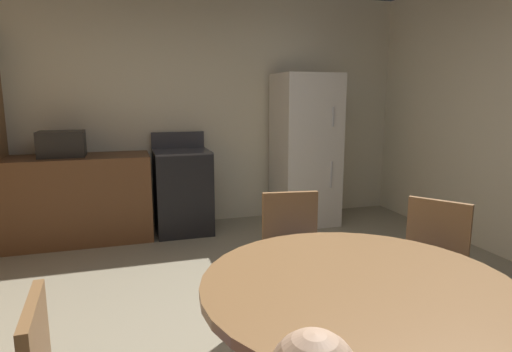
% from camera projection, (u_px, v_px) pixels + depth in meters
% --- Properties ---
extents(ground_plane, '(14.00, 14.00, 0.00)m').
position_uv_depth(ground_plane, '(274.00, 344.00, 2.65)').
color(ground_plane, gray).
extents(wall_back, '(5.43, 0.12, 2.70)m').
position_uv_depth(wall_back, '(194.00, 109.00, 5.06)').
color(wall_back, beige).
rests_on(wall_back, ground).
extents(kitchen_counter, '(1.85, 0.60, 0.90)m').
position_uv_depth(kitchen_counter, '(58.00, 200.00, 4.41)').
color(kitchen_counter, brown).
rests_on(kitchen_counter, ground).
extents(oven_range, '(0.60, 0.60, 1.10)m').
position_uv_depth(oven_range, '(183.00, 191.00, 4.78)').
color(oven_range, black).
rests_on(oven_range, ground).
extents(refrigerator, '(0.68, 0.68, 1.76)m').
position_uv_depth(refrigerator, '(305.00, 150.00, 5.08)').
color(refrigerator, silver).
rests_on(refrigerator, ground).
extents(microwave, '(0.44, 0.32, 0.26)m').
position_uv_depth(microwave, '(62.00, 144.00, 4.33)').
color(microwave, black).
rests_on(microwave, kitchen_counter).
extents(dining_table, '(1.29, 1.29, 0.76)m').
position_uv_depth(dining_table, '(356.00, 316.00, 1.78)').
color(dining_table, olive).
rests_on(dining_table, ground).
extents(chair_northeast, '(0.56, 0.56, 0.87)m').
position_uv_depth(chair_northeast, '(430.00, 262.00, 2.64)').
color(chair_northeast, olive).
rests_on(chair_northeast, ground).
extents(chair_north, '(0.45, 0.45, 0.87)m').
position_uv_depth(chair_north, '(294.00, 250.00, 2.85)').
color(chair_north, olive).
rests_on(chair_north, ground).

